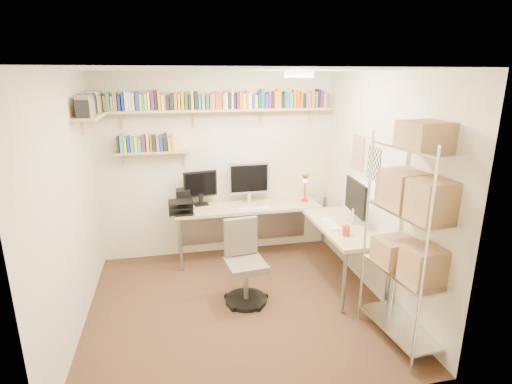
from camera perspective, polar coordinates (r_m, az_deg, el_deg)
ground at (r=4.61m, az=-2.61°, el=-15.83°), size 3.20×3.20×0.00m
room_shell at (r=4.01m, az=-2.83°, el=3.30°), size 3.24×3.04×2.52m
wall_shelves at (r=5.17m, az=-10.08°, el=11.40°), size 3.12×1.09×0.80m
corner_desk at (r=5.23m, az=0.81°, el=-2.70°), size 2.33×1.97×1.31m
office_chair at (r=4.52m, az=-1.66°, el=-10.78°), size 0.49×0.50×0.93m
wire_rack at (r=3.76m, az=21.62°, el=-2.86°), size 0.49×0.89×2.09m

